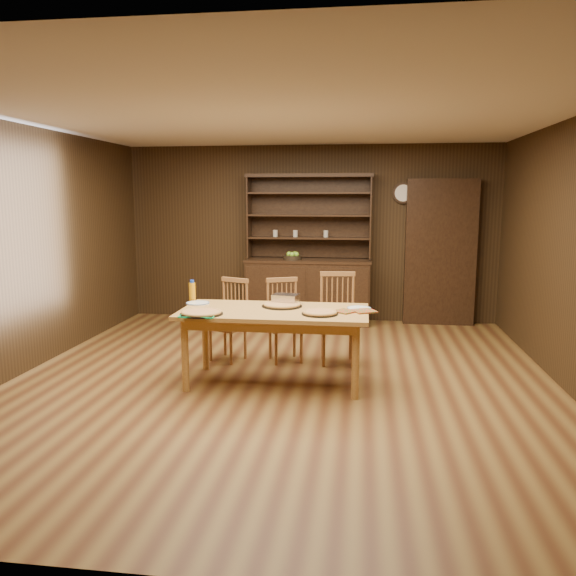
# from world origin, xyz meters

# --- Properties ---
(floor) EXTENTS (6.00, 6.00, 0.00)m
(floor) POSITION_xyz_m (0.00, 0.00, 0.00)
(floor) COLOR brown
(floor) RESTS_ON ground
(room_shell) EXTENTS (6.00, 6.00, 6.00)m
(room_shell) POSITION_xyz_m (0.00, 0.00, 1.58)
(room_shell) COLOR silver
(room_shell) RESTS_ON floor
(china_hutch) EXTENTS (1.84, 0.52, 2.17)m
(china_hutch) POSITION_xyz_m (-0.00, 2.75, 0.60)
(china_hutch) COLOR #321E10
(china_hutch) RESTS_ON floor
(doorway) EXTENTS (1.00, 0.18, 2.10)m
(doorway) POSITION_xyz_m (1.90, 2.90, 1.05)
(doorway) COLOR #321E10
(doorway) RESTS_ON floor
(wall_clock) EXTENTS (0.30, 0.05, 0.30)m
(wall_clock) POSITION_xyz_m (1.35, 2.96, 1.90)
(wall_clock) COLOR #321E10
(wall_clock) RESTS_ON room_shell
(dining_table) EXTENTS (1.84, 0.92, 0.75)m
(dining_table) POSITION_xyz_m (-0.06, -0.05, 0.67)
(dining_table) COLOR #CA8D46
(dining_table) RESTS_ON floor
(chair_left) EXTENTS (0.49, 0.48, 0.93)m
(chair_left) POSITION_xyz_m (-0.69, 0.74, 0.49)
(chair_left) COLOR #9E6136
(chair_left) RESTS_ON floor
(chair_center) EXTENTS (0.50, 0.49, 0.94)m
(chair_center) POSITION_xyz_m (-0.09, 0.79, 0.49)
(chair_center) COLOR #9E6136
(chair_center) RESTS_ON floor
(chair_right) EXTENTS (0.45, 0.44, 1.02)m
(chair_right) POSITION_xyz_m (0.52, 0.79, 0.54)
(chair_right) COLOR #9E6136
(chair_right) RESTS_ON floor
(pizza_left) EXTENTS (0.41, 0.41, 0.04)m
(pizza_left) POSITION_xyz_m (-0.71, -0.36, 0.77)
(pizza_left) COLOR black
(pizza_left) RESTS_ON dining_table
(pizza_right) EXTENTS (0.35, 0.35, 0.04)m
(pizza_right) POSITION_xyz_m (0.40, -0.21, 0.77)
(pizza_right) COLOR black
(pizza_right) RESTS_ON dining_table
(pizza_center) EXTENTS (0.41, 0.41, 0.04)m
(pizza_center) POSITION_xyz_m (-0.01, 0.13, 0.77)
(pizza_center) COLOR black
(pizza_center) RESTS_ON dining_table
(cooling_rack) EXTENTS (0.34, 0.34, 0.01)m
(cooling_rack) POSITION_xyz_m (-0.72, -0.37, 0.76)
(cooling_rack) COLOR #0DAD5C
(cooling_rack) RESTS_ON dining_table
(plate_left) EXTENTS (0.24, 0.24, 0.02)m
(plate_left) POSITION_xyz_m (-0.90, 0.15, 0.76)
(plate_left) COLOR white
(plate_left) RESTS_ON dining_table
(plate_right) EXTENTS (0.24, 0.24, 0.02)m
(plate_right) POSITION_xyz_m (0.76, 0.09, 0.76)
(plate_right) COLOR white
(plate_right) RESTS_ON dining_table
(foil_dish) EXTENTS (0.29, 0.23, 0.10)m
(foil_dish) POSITION_xyz_m (0.01, 0.26, 0.80)
(foil_dish) COLOR white
(foil_dish) RESTS_ON dining_table
(juice_bottle) EXTENTS (0.07, 0.07, 0.23)m
(juice_bottle) POSITION_xyz_m (-1.00, 0.31, 0.85)
(juice_bottle) COLOR orange
(juice_bottle) RESTS_ON dining_table
(pot_holder_a) EXTENTS (0.27, 0.27, 0.02)m
(pot_holder_a) POSITION_xyz_m (0.82, -0.03, 0.76)
(pot_holder_a) COLOR red
(pot_holder_a) RESTS_ON dining_table
(pot_holder_b) EXTENTS (0.26, 0.26, 0.01)m
(pot_holder_b) POSITION_xyz_m (0.63, -0.07, 0.76)
(pot_holder_b) COLOR red
(pot_holder_b) RESTS_ON dining_table
(fruit_bowl) EXTENTS (0.27, 0.27, 0.12)m
(fruit_bowl) POSITION_xyz_m (-0.22, 2.69, 0.98)
(fruit_bowl) COLOR black
(fruit_bowl) RESTS_ON china_hutch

